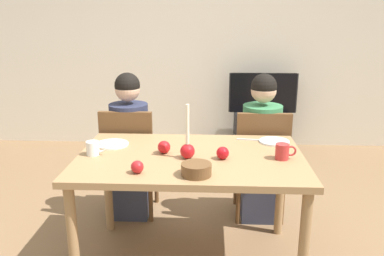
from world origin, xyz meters
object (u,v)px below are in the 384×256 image
(dining_table, at_px, (190,168))
(mug_right, at_px, (283,151))
(person_left_child, at_px, (130,148))
(person_right_child, at_px, (261,150))
(chair_right, at_px, (261,159))
(candle_centerpiece, at_px, (187,147))
(bowl_walnuts, at_px, (196,169))
(apple_by_left_plate, at_px, (137,167))
(tv_stand, at_px, (261,131))
(apple_near_candle, at_px, (164,147))
(chair_left, at_px, (130,157))
(plate_left, at_px, (112,144))
(apple_by_right_mug, at_px, (223,153))
(tv, at_px, (263,93))
(plate_right, at_px, (274,141))
(mug_left, at_px, (93,148))

(dining_table, distance_m, mug_right, 0.58)
(person_left_child, xyz_separation_m, person_right_child, (1.03, 0.00, 0.00))
(chair_right, bearing_deg, dining_table, -130.38)
(person_right_child, height_order, candle_centerpiece, person_right_child)
(person_right_child, bearing_deg, candle_centerpiece, -127.62)
(person_right_child, distance_m, bowl_walnuts, 1.09)
(person_right_child, bearing_deg, dining_table, -128.92)
(apple_by_left_plate, bearing_deg, tv_stand, 68.83)
(bowl_walnuts, bearing_deg, apple_near_candle, 121.59)
(chair_right, distance_m, tv_stand, 1.73)
(candle_centerpiece, bearing_deg, dining_table, 73.02)
(chair_left, relative_size, apple_by_left_plate, 12.56)
(dining_table, xyz_separation_m, plate_left, (-0.54, 0.18, 0.09))
(apple_near_candle, xyz_separation_m, apple_by_right_mug, (0.37, -0.09, -0.00))
(tv, bearing_deg, mug_right, -94.18)
(tv, xyz_separation_m, mug_right, (-0.17, -2.34, 0.09))
(dining_table, relative_size, tv, 1.77)
(plate_left, relative_size, mug_right, 1.74)
(apple_by_left_plate, bearing_deg, candle_centerpiece, 43.57)
(person_left_child, relative_size, apple_by_right_mug, 15.14)
(tv_stand, xyz_separation_m, candle_centerpiece, (-0.75, -2.35, 0.58))
(plate_left, distance_m, bowl_walnuts, 0.77)
(dining_table, bearing_deg, apple_by_right_mug, -15.60)
(plate_left, relative_size, bowl_walnuts, 1.33)
(plate_right, bearing_deg, apple_by_right_mug, -136.14)
(mug_left, bearing_deg, plate_right, 15.05)
(person_left_child, xyz_separation_m, tv, (1.24, 1.66, 0.14))
(person_right_child, xyz_separation_m, apple_by_left_plate, (-0.79, -0.94, 0.22))
(mug_right, distance_m, apple_near_candle, 0.73)
(chair_right, distance_m, plate_right, 0.40)
(chair_right, distance_m, plate_left, 1.16)
(apple_by_left_plate, bearing_deg, tv, 68.83)
(dining_table, relative_size, plate_right, 6.83)
(chair_left, bearing_deg, mug_right, -31.11)
(tv_stand, xyz_separation_m, bowl_walnuts, (-0.68, -2.62, 0.54))
(person_left_child, relative_size, candle_centerpiece, 3.49)
(dining_table, bearing_deg, bowl_walnuts, -81.40)
(person_right_child, bearing_deg, chair_right, -90.00)
(candle_centerpiece, height_order, mug_right, candle_centerpiece)
(chair_left, height_order, mug_left, chair_left)
(plate_left, xyz_separation_m, apple_near_candle, (0.37, -0.15, 0.03))
(person_left_child, relative_size, apple_by_left_plate, 16.35)
(person_left_child, distance_m, bowl_walnuts, 1.13)
(tv, height_order, plate_left, tv)
(apple_by_left_plate, bearing_deg, person_right_child, 49.80)
(plate_left, height_order, mug_right, mug_right)
(mug_left, bearing_deg, bowl_walnuts, -24.52)
(dining_table, bearing_deg, mug_right, -3.97)
(dining_table, relative_size, tv_stand, 2.19)
(person_right_child, height_order, mug_left, person_right_child)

